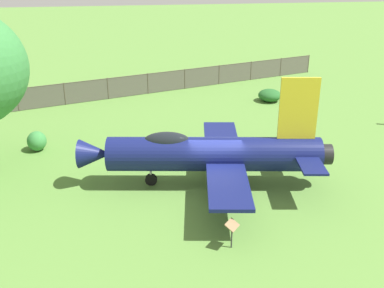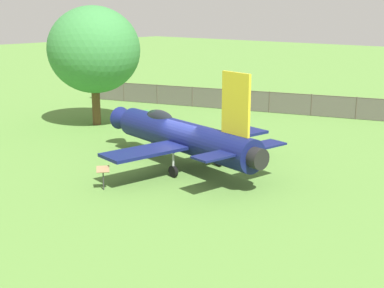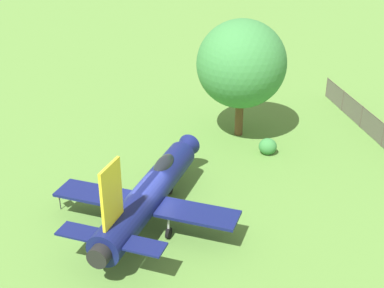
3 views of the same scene
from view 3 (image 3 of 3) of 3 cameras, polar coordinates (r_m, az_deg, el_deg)
ground_plane at (r=28.05m, az=-4.80°, el=-8.70°), size 200.00×200.00×0.00m
display_jet at (r=27.38m, az=-4.64°, el=-5.30°), size 10.22×12.26×5.48m
shade_tree at (r=36.18m, az=5.59°, el=8.98°), size 6.35×6.99×8.57m
shrub_near_fence at (r=35.14m, az=8.53°, el=-0.27°), size 1.24×1.11×1.16m
info_plaque at (r=29.49m, az=-14.74°, el=-5.71°), size 0.71×0.69×1.14m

